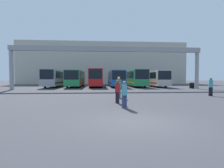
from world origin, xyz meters
TOP-DOWN VIEW (x-y plane):
  - ground_plane at (0.00, 0.00)m, footprint 200.00×200.00m
  - building_backdrop at (0.00, 47.96)m, footprint 47.88×12.00m
  - overhead_gantry at (0.00, 19.93)m, footprint 29.00×0.80m
  - bus_slot_0 at (-9.79, 28.10)m, footprint 2.48×12.07m
  - bus_slot_1 at (-5.87, 27.78)m, footprint 2.60×11.43m
  - bus_slot_2 at (-1.96, 27.27)m, footprint 2.44×10.41m
  - bus_slot_3 at (1.96, 27.26)m, footprint 2.55×10.39m
  - bus_slot_4 at (5.87, 27.38)m, footprint 2.63×10.63m
  - bus_slot_5 at (9.79, 27.33)m, footprint 2.58×10.52m
  - pedestrian_mid_left at (-0.19, 5.20)m, footprint 0.34×0.34m
  - pedestrian_near_center at (0.29, 8.33)m, footprint 0.39×0.39m
  - pedestrian_mid_right at (0.01, 3.30)m, footprint 0.33×0.33m
  - pedestrian_near_right at (9.36, 9.25)m, footprint 0.37×0.37m
  - tire_stack at (14.18, 21.08)m, footprint 1.04×1.04m

SIDE VIEW (x-z plane):
  - ground_plane at x=0.00m, z-range 0.00..0.00m
  - tire_stack at x=14.18m, z-range 0.00..0.96m
  - pedestrian_mid_right at x=0.01m, z-range 0.05..1.62m
  - pedestrian_mid_left at x=-0.19m, z-range 0.05..1.67m
  - pedestrian_near_right at x=9.36m, z-range 0.05..1.83m
  - pedestrian_near_center at x=0.29m, z-range 0.06..1.91m
  - bus_slot_5 at x=9.79m, z-range 0.24..3.31m
  - bus_slot_3 at x=1.96m, z-range 0.24..3.32m
  - bus_slot_1 at x=-5.87m, z-range 0.24..3.33m
  - bus_slot_0 at x=-9.79m, z-range 0.25..3.48m
  - bus_slot_4 at x=5.87m, z-range 0.25..3.51m
  - bus_slot_2 at x=-1.96m, z-range 0.25..3.59m
  - overhead_gantry at x=0.00m, z-range 2.23..8.72m
  - building_backdrop at x=0.00m, z-range 0.00..11.94m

